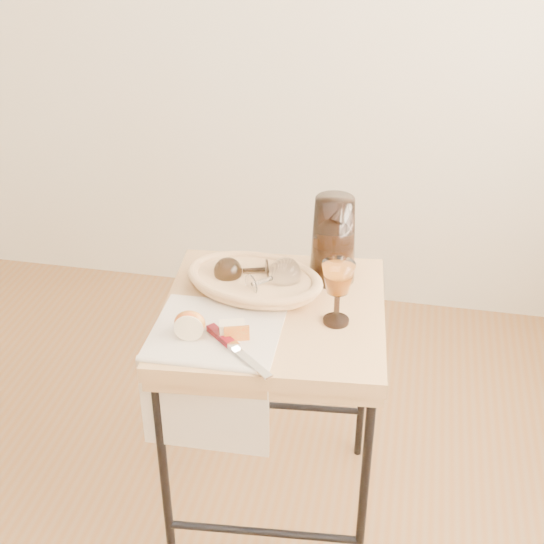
% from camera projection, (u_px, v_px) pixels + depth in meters
% --- Properties ---
extents(side_table, '(0.62, 0.62, 0.73)m').
position_uv_depth(side_table, '(273.00, 415.00, 2.13)').
color(side_table, brown).
rests_on(side_table, floor).
extents(tea_towel, '(0.32, 0.29, 0.01)m').
position_uv_depth(tea_towel, '(216.00, 331.00, 1.85)').
color(tea_towel, beige).
rests_on(tea_towel, side_table).
extents(bread_basket, '(0.36, 0.28, 0.05)m').
position_uv_depth(bread_basket, '(254.00, 283.00, 2.01)').
color(bread_basket, '#A0734D').
rests_on(bread_basket, side_table).
extents(goblet_lying_a, '(0.14, 0.11, 0.08)m').
position_uv_depth(goblet_lying_a, '(245.00, 270.00, 2.01)').
color(goblet_lying_a, '#37291A').
rests_on(goblet_lying_a, bread_basket).
extents(goblet_lying_b, '(0.16, 0.16, 0.09)m').
position_uv_depth(goblet_lying_b, '(271.00, 278.00, 1.97)').
color(goblet_lying_b, white).
rests_on(goblet_lying_b, bread_basket).
extents(pitcher, '(0.24, 0.29, 0.28)m').
position_uv_depth(pitcher, '(333.00, 239.00, 2.02)').
color(pitcher, black).
rests_on(pitcher, side_table).
extents(wine_goblet, '(0.09, 0.09, 0.17)m').
position_uv_depth(wine_goblet, '(337.00, 293.00, 1.85)').
color(wine_goblet, white).
rests_on(wine_goblet, side_table).
extents(apple_half, '(0.08, 0.05, 0.07)m').
position_uv_depth(apple_half, '(190.00, 323.00, 1.81)').
color(apple_half, red).
rests_on(apple_half, tea_towel).
extents(apple_wedge, '(0.07, 0.05, 0.04)m').
position_uv_depth(apple_wedge, '(232.00, 329.00, 1.82)').
color(apple_wedge, beige).
rests_on(apple_wedge, tea_towel).
extents(table_knife, '(0.20, 0.18, 0.02)m').
position_uv_depth(table_knife, '(236.00, 348.00, 1.77)').
color(table_knife, silver).
rests_on(table_knife, tea_towel).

